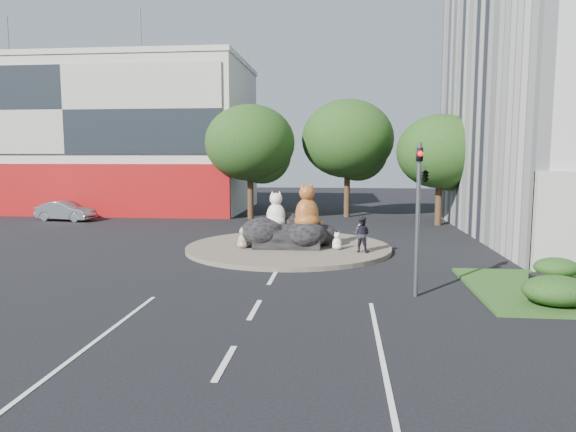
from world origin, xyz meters
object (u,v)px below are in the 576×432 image
Objects in this scene: cat_tabby at (307,206)px; kitten_white at (337,240)px; pedestrian_dark at (361,234)px; parked_car at (66,211)px; kitten_calico at (243,237)px; pedestrian_pink at (362,234)px; cat_white at (276,209)px; litter_bin at (538,285)px.

cat_tabby reaches higher than kitten_white.
pedestrian_dark is 23.21m from parked_car.
kitten_calico is 0.64× the size of pedestrian_pink.
cat_white reaches higher than kitten_calico.
pedestrian_dark is (4.10, -1.29, -0.97)m from cat_white.
cat_tabby is 3.22× the size of litter_bin.
litter_bin is (7.94, -7.51, -1.75)m from cat_tabby.
kitten_calico is at bearing -117.03° from parked_car.
parked_car is (-20.40, 11.05, -0.33)m from pedestrian_dark.
pedestrian_pink is at bearing 128.18° from litter_bin.
cat_tabby is 1.35× the size of pedestrian_dark.
pedestrian_dark is at bearing -51.35° from cat_tabby.
cat_white is 2.60× the size of litter_bin.
kitten_white is 1.23× the size of litter_bin.
kitten_white is at bearing -45.99° from cat_tabby.
kitten_calico reaches higher than litter_bin.
litter_bin is at bearing -64.73° from kitten_white.
cat_tabby reaches higher than pedestrian_pink.
litter_bin is (9.47, -7.81, -1.53)m from cat_white.
parked_car is (-17.84, 10.07, -1.52)m from cat_tabby.
kitten_white is 0.51× the size of pedestrian_dark.
litter_bin is at bearing 7.43° from kitten_calico.
pedestrian_dark is 0.39× the size of parked_car.
pedestrian_dark is (5.60, -0.51, 0.32)m from kitten_calico.
litter_bin is at bearing -73.78° from cat_tabby.
parked_car is at bearing 120.20° from cat_tabby.
litter_bin is at bearing 146.82° from pedestrian_dark.
parked_car reaches higher than kitten_calico.
parked_car is at bearing -11.08° from pedestrian_dark.
cat_white is 0.43× the size of parked_car.
cat_white is at bearing -0.09° from pedestrian_dark.
kitten_calico is at bearing -26.00° from pedestrian_pink.
kitten_calico reaches higher than kitten_white.
pedestrian_dark reaches higher than litter_bin.
cat_white is 1.08× the size of pedestrian_dark.
cat_tabby is 20.54m from parked_car.
pedestrian_pink is 0.38× the size of parked_car.
cat_tabby is at bearing -111.02° from parked_car.
pedestrian_dark is (-0.03, -0.27, 0.03)m from pedestrian_pink.
kitten_white is 0.20× the size of parked_car.
cat_tabby is 2.19m from kitten_white.
parked_car is (-16.31, 9.76, -1.30)m from cat_white.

